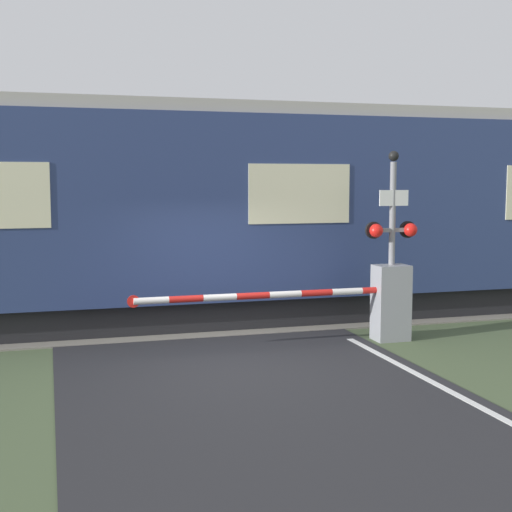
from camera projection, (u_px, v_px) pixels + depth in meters
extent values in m
plane|color=#475638|center=(232.00, 364.00, 11.01)|extent=(80.00, 80.00, 0.00)
cube|color=slate|center=(190.00, 321.00, 14.28)|extent=(36.00, 3.20, 0.03)
cube|color=#595451|center=(197.00, 325.00, 13.59)|extent=(36.00, 0.08, 0.10)
cube|color=#595451|center=(183.00, 312.00, 14.96)|extent=(36.00, 0.08, 0.10)
cube|color=black|center=(276.00, 303.00, 14.76)|extent=(18.17, 2.37, 0.60)
cube|color=navy|center=(277.00, 205.00, 14.54)|extent=(19.75, 2.78, 3.44)
cube|color=#ADA89E|center=(277.00, 114.00, 14.35)|extent=(19.36, 2.56, 0.24)
cube|color=beige|center=(300.00, 194.00, 13.18)|extent=(1.98, 0.02, 1.10)
cube|color=gray|center=(391.00, 303.00, 12.59)|extent=(0.60, 0.44, 1.34)
cylinder|color=gray|center=(391.00, 289.00, 12.56)|extent=(0.16, 0.16, 0.18)
cylinder|color=red|center=(377.00, 290.00, 12.49)|extent=(0.56, 0.11, 0.11)
cylinder|color=white|center=(347.00, 291.00, 12.33)|extent=(0.56, 0.11, 0.11)
cylinder|color=red|center=(316.00, 293.00, 12.17)|extent=(0.56, 0.11, 0.11)
cylinder|color=white|center=(285.00, 294.00, 12.01)|extent=(0.56, 0.11, 0.11)
cylinder|color=red|center=(253.00, 296.00, 11.86)|extent=(0.56, 0.11, 0.11)
cylinder|color=white|center=(220.00, 297.00, 11.70)|extent=(0.56, 0.11, 0.11)
cylinder|color=red|center=(186.00, 299.00, 11.54)|extent=(0.56, 0.11, 0.11)
cylinder|color=white|center=(151.00, 301.00, 11.39)|extent=(0.56, 0.11, 0.11)
cylinder|color=red|center=(133.00, 301.00, 11.31)|extent=(0.20, 0.02, 0.20)
cylinder|color=gray|center=(392.00, 251.00, 12.59)|extent=(0.11, 0.11, 3.14)
cube|color=gray|center=(392.00, 230.00, 12.55)|extent=(0.79, 0.07, 0.07)
sphere|color=red|center=(376.00, 231.00, 12.41)|extent=(0.24, 0.24, 0.24)
sphere|color=red|center=(411.00, 230.00, 12.60)|extent=(0.24, 0.24, 0.24)
cylinder|color=black|center=(373.00, 230.00, 12.52)|extent=(0.30, 0.06, 0.30)
cylinder|color=black|center=(408.00, 229.00, 12.70)|extent=(0.30, 0.06, 0.30)
cube|color=white|center=(394.00, 198.00, 12.46)|extent=(0.55, 0.02, 0.28)
sphere|color=black|center=(394.00, 156.00, 12.42)|extent=(0.18, 0.18, 0.18)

